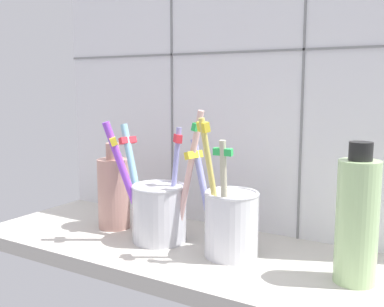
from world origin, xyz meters
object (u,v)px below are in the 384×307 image
Objects in this scene: ceramic_vase at (114,192)px; soap_bottle at (357,220)px; toothbrush_cup_left at (157,208)px; toothbrush_cup_right at (228,221)px.

ceramic_vase is 0.83× the size of soap_bottle.
toothbrush_cup_left is 9.52cm from ceramic_vase.
ceramic_vase is at bearing 177.48° from soap_bottle.
soap_bottle is (26.53, 0.27, 2.44)cm from toothbrush_cup_left.
toothbrush_cup_right is 1.14× the size of soap_bottle.
toothbrush_cup_left reaches higher than toothbrush_cup_right.
toothbrush_cup_right reaches higher than ceramic_vase.
ceramic_vase is (-9.30, 1.85, 0.83)cm from toothbrush_cup_left.
ceramic_vase is (-20.45, 1.92, 0.84)cm from toothbrush_cup_right.
toothbrush_cup_right is (11.15, -0.07, -0.02)cm from toothbrush_cup_left.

